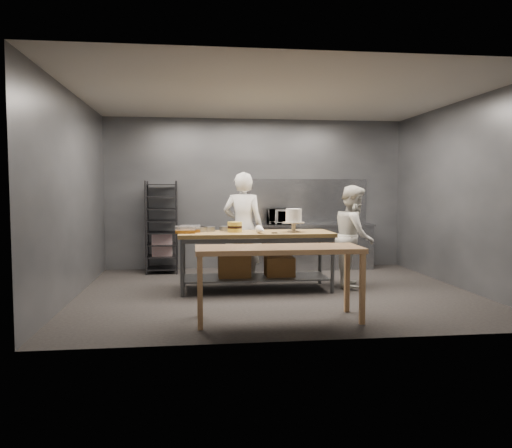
{
  "coord_description": "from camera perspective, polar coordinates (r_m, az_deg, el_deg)",
  "views": [
    {
      "loc": [
        -1.23,
        -7.54,
        1.59
      ],
      "look_at": [
        -0.29,
        0.16,
        1.05
      ],
      "focal_mm": 35.0,
      "sensor_mm": 36.0,
      "label": 1
    }
  ],
  "objects": [
    {
      "name": "microwave",
      "position": [
        9.89,
        2.94,
        0.85
      ],
      "size": [
        0.54,
        0.37,
        0.3
      ],
      "primitive_type": "imported",
      "color": "black",
      "rests_on": "back_counter"
    },
    {
      "name": "piping_bag",
      "position": [
        7.52,
        0.64,
        -0.68
      ],
      "size": [
        0.15,
        0.39,
        0.12
      ],
      "primitive_type": "cone",
      "rotation": [
        1.57,
        0.0,
        0.09
      ],
      "color": "white",
      "rests_on": "work_table"
    },
    {
      "name": "speed_rack",
      "position": [
        9.69,
        -10.71,
        -0.43
      ],
      "size": [
        0.62,
        0.67,
        1.75
      ],
      "color": "black",
      "rests_on": "ground"
    },
    {
      "name": "pastry_clamshells",
      "position": [
        7.78,
        -7.78,
        -0.58
      ],
      "size": [
        0.39,
        0.38,
        0.11
      ],
      "color": "#8C5B1C",
      "rests_on": "work_table"
    },
    {
      "name": "frosted_cake_stand",
      "position": [
        7.84,
        4.33,
        0.75
      ],
      "size": [
        0.34,
        0.34,
        0.37
      ],
      "color": "#C0B39A",
      "rests_on": "work_table"
    },
    {
      "name": "back_wall",
      "position": [
        10.12,
        0.02,
        3.48
      ],
      "size": [
        6.0,
        0.04,
        3.0
      ],
      "primitive_type": "cube",
      "color": "#4C4F54",
      "rests_on": "ground"
    },
    {
      "name": "chef_right",
      "position": [
        8.31,
        11.13,
        -1.36
      ],
      "size": [
        0.83,
        0.95,
        1.65
      ],
      "primitive_type": "imported",
      "rotation": [
        0.0,
        0.0,
        1.28
      ],
      "color": "silver",
      "rests_on": "ground"
    },
    {
      "name": "near_counter",
      "position": [
        6.04,
        2.6,
        -3.42
      ],
      "size": [
        2.0,
        0.7,
        0.9
      ],
      "color": "#90613B",
      "rests_on": "ground"
    },
    {
      "name": "cake_pans",
      "position": [
        8.0,
        -5.2,
        -0.57
      ],
      "size": [
        0.74,
        0.38,
        0.07
      ],
      "color": "gray",
      "rests_on": "work_table"
    },
    {
      "name": "work_table",
      "position": [
        7.89,
        -0.14,
        -3.43
      ],
      "size": [
        2.4,
        0.9,
        0.92
      ],
      "color": "olive",
      "rests_on": "ground"
    },
    {
      "name": "offset_spatula",
      "position": [
        7.6,
        2.78,
        -1.04
      ],
      "size": [
        0.36,
        0.02,
        0.02
      ],
      "color": "slate",
      "rests_on": "work_table"
    },
    {
      "name": "chef_behind",
      "position": [
        8.53,
        -1.49,
        -0.38
      ],
      "size": [
        0.78,
        0.61,
        1.88
      ],
      "primitive_type": "imported",
      "rotation": [
        0.0,
        0.0,
        2.88
      ],
      "color": "silver",
      "rests_on": "ground"
    },
    {
      "name": "splashback_panel",
      "position": [
        10.27,
        5.58,
        2.63
      ],
      "size": [
        2.6,
        0.02,
        0.9
      ],
      "primitive_type": "cube",
      "color": "slate",
      "rests_on": "back_counter"
    },
    {
      "name": "layer_cake",
      "position": [
        7.82,
        -2.44,
        -0.35
      ],
      "size": [
        0.23,
        0.23,
        0.16
      ],
      "color": "gold",
      "rests_on": "work_table"
    },
    {
      "name": "back_counter",
      "position": [
        10.04,
        5.92,
        -2.55
      ],
      "size": [
        2.6,
        0.6,
        0.9
      ],
      "color": "slate",
      "rests_on": "ground"
    },
    {
      "name": "ground",
      "position": [
        7.81,
        2.27,
        -7.77
      ],
      "size": [
        6.0,
        6.0,
        0.0
      ],
      "primitive_type": "plane",
      "color": "black",
      "rests_on": "ground"
    }
  ]
}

